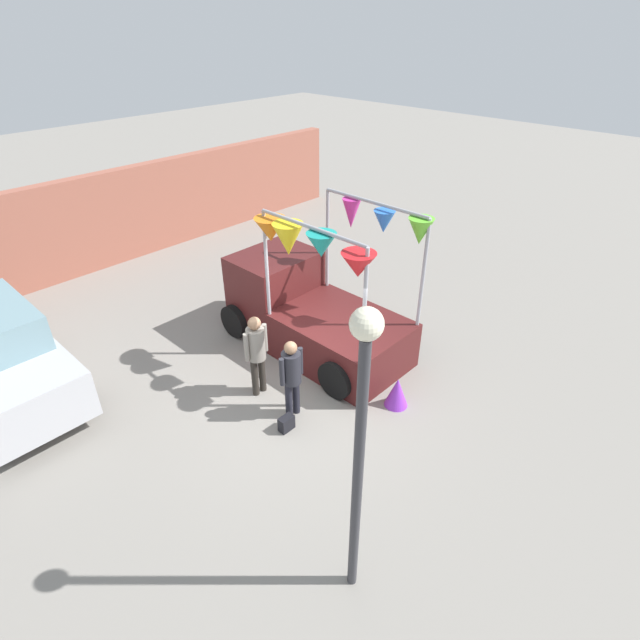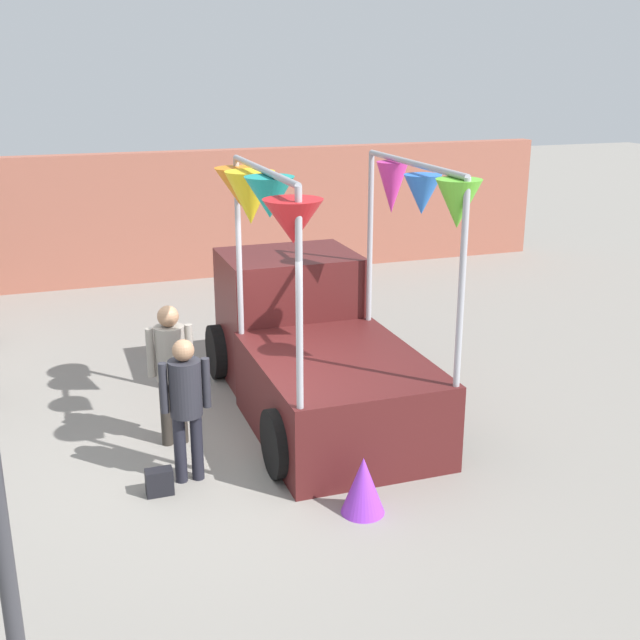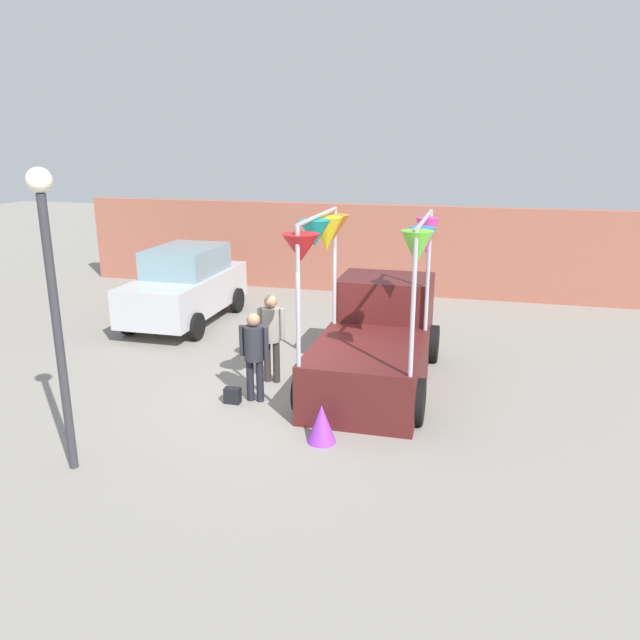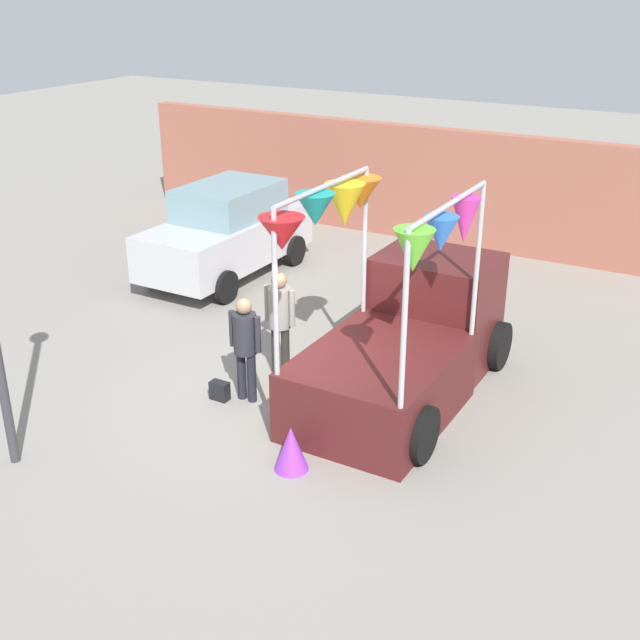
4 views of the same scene
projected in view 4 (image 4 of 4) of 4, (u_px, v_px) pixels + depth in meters
name	position (u px, v px, depth m)	size (l,w,h in m)	color
ground_plane	(286.00, 398.00, 11.79)	(60.00, 60.00, 0.00)	gray
vendor_truck	(408.00, 332.00, 11.74)	(2.45, 4.18, 3.24)	#4C1919
parked_car	(227.00, 231.00, 16.28)	(1.88, 4.00, 1.88)	#B7B7BC
person_customer	(245.00, 340.00, 11.39)	(0.53, 0.34, 1.59)	black
person_vendor	(280.00, 314.00, 12.11)	(0.53, 0.34, 1.69)	#2D2823
handbag	(220.00, 391.00, 11.72)	(0.28, 0.16, 0.28)	black
brick_boundary_wall	(481.00, 191.00, 17.82)	(18.00, 0.36, 2.60)	#9E5947
folded_kite_bundle_violet	(291.00, 448.00, 10.00)	(0.44, 0.44, 0.60)	purple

